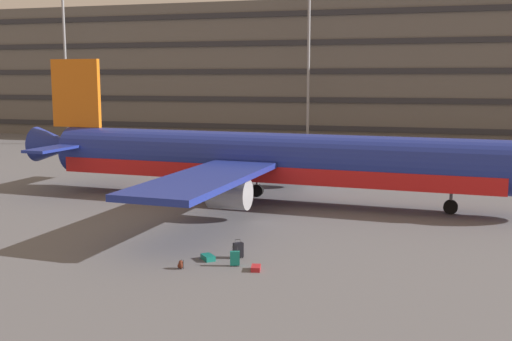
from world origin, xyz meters
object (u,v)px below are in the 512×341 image
suitcase_teal (235,258)px  suitcase_scuffed (238,250)px  airliner (262,160)px  suitcase_red (256,268)px  backpack_silver (181,265)px  suitcase_orange (208,257)px

suitcase_teal → suitcase_scuffed: size_ratio=1.00×
suitcase_teal → airliner: bearing=100.3°
airliner → suitcase_scuffed: size_ratio=41.91×
suitcase_teal → suitcase_red: bearing=-18.5°
airliner → backpack_silver: (0.46, -15.99, -2.74)m
suitcase_teal → suitcase_scuffed: (-0.23, 1.26, 0.03)m
suitcase_teal → suitcase_orange: bearing=159.6°
backpack_silver → suitcase_scuffed: bearing=49.0°
suitcase_orange → backpack_silver: bearing=-114.0°
suitcase_teal → backpack_silver: size_ratio=1.99×
airliner → backpack_silver: 16.23m
airliner → suitcase_red: (3.81, -15.31, -2.83)m
airliner → backpack_silver: airliner is taller
suitcase_orange → suitcase_scuffed: (1.29, 0.69, 0.28)m
suitcase_scuffed → backpack_silver: size_ratio=1.99×
airliner → suitcase_scuffed: 14.13m
suitcase_scuffed → suitcase_red: bearing=-50.7°
airliner → suitcase_red: size_ratio=49.97×
suitcase_orange → suitcase_scuffed: 1.49m
suitcase_red → suitcase_scuffed: suitcase_scuffed is taller
suitcase_orange → suitcase_red: 2.79m
suitcase_red → suitcase_teal: bearing=161.5°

